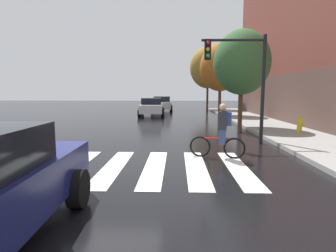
% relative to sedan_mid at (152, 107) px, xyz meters
% --- Properties ---
extents(ground_plane, '(120.00, 120.00, 0.00)m').
position_rel_sedan_mid_xyz_m(ground_plane, '(0.43, -15.93, -0.80)').
color(ground_plane, black).
extents(crosswalk_stripes, '(7.29, 3.63, 0.01)m').
position_rel_sedan_mid_xyz_m(crosswalk_stripes, '(0.43, -15.93, -0.80)').
color(crosswalk_stripes, silver).
rests_on(crosswalk_stripes, ground).
extents(sedan_mid, '(2.27, 4.58, 1.56)m').
position_rel_sedan_mid_xyz_m(sedan_mid, '(0.00, 0.00, 0.00)').
color(sedan_mid, silver).
rests_on(sedan_mid, ground).
extents(sedan_far, '(2.33, 4.73, 1.61)m').
position_rel_sedan_mid_xyz_m(sedan_far, '(0.56, 5.84, 0.03)').
color(sedan_far, '#B7B7BC').
rests_on(sedan_far, ground).
extents(cyclist, '(1.68, 0.45, 1.69)m').
position_rel_sedan_mid_xyz_m(cyclist, '(3.52, -14.81, 0.04)').
color(cyclist, black).
rests_on(cyclist, ground).
extents(traffic_light_near, '(2.47, 0.28, 4.20)m').
position_rel_sedan_mid_xyz_m(traffic_light_near, '(4.65, -12.42, 2.06)').
color(traffic_light_near, black).
rests_on(traffic_light_near, ground).
extents(fire_hydrant, '(0.33, 0.22, 0.78)m').
position_rel_sedan_mid_xyz_m(fire_hydrant, '(7.89, -10.38, -0.27)').
color(fire_hydrant, gold).
rests_on(fire_hydrant, sidewalk).
extents(street_tree_near, '(3.02, 3.02, 5.37)m').
position_rel_sedan_mid_xyz_m(street_tree_near, '(5.64, -8.14, 2.82)').
color(street_tree_near, '#4C3823').
rests_on(street_tree_near, ground).
extents(street_tree_mid, '(3.38, 3.38, 6.01)m').
position_rel_sedan_mid_xyz_m(street_tree_mid, '(5.73, -0.42, 3.26)').
color(street_tree_mid, '#4C3823').
rests_on(street_tree_mid, ground).
extents(street_tree_far, '(3.96, 3.96, 7.05)m').
position_rel_sedan_mid_xyz_m(street_tree_far, '(5.60, 7.52, 3.96)').
color(street_tree_far, '#4C3823').
rests_on(street_tree_far, ground).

